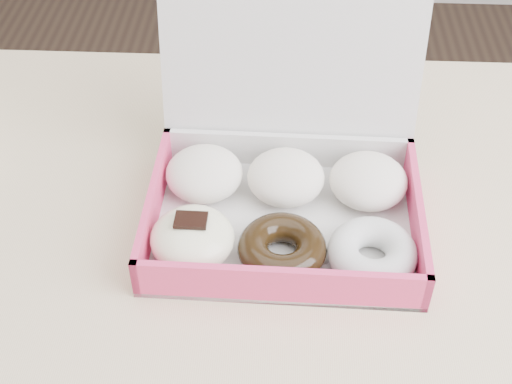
{
  "coord_description": "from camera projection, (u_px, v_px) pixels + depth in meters",
  "views": [
    {
      "loc": [
        0.08,
        -0.46,
        1.29
      ],
      "look_at": [
        0.05,
        0.08,
        0.79
      ],
      "focal_mm": 50.0,
      "sensor_mm": 36.0,
      "label": 1
    }
  ],
  "objects": [
    {
      "name": "table",
      "position": [
        205.0,
        321.0,
        0.76
      ],
      "size": [
        1.2,
        0.8,
        0.75
      ],
      "color": "#CFB088",
      "rests_on": "ground"
    },
    {
      "name": "donut_box",
      "position": [
        282.0,
        195.0,
        0.74
      ],
      "size": [
        0.28,
        0.25,
        0.2
      ],
      "rotation": [
        0.0,
        0.0,
        -0.02
      ],
      "color": "silver",
      "rests_on": "table"
    }
  ]
}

